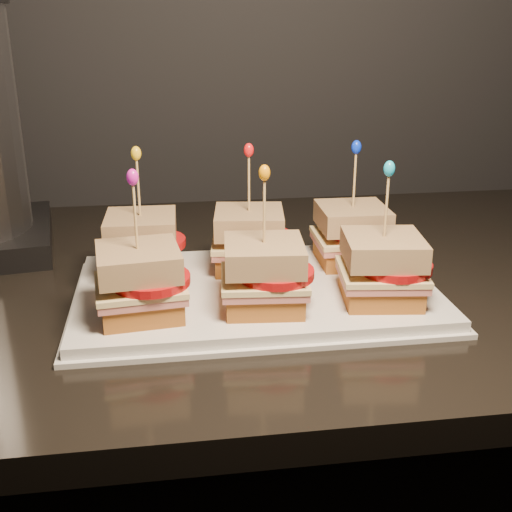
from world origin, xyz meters
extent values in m
cube|color=black|center=(0.75, 1.65, 0.91)|extent=(2.43, 0.71, 0.03)
cube|color=silver|center=(0.60, 1.56, 0.93)|extent=(0.42, 0.26, 0.02)
cube|color=silver|center=(0.60, 1.56, 0.93)|extent=(0.43, 0.27, 0.01)
cube|color=brown|center=(0.47, 1.62, 0.95)|extent=(0.08, 0.08, 0.02)
cube|color=#B56156|center=(0.47, 1.62, 0.97)|extent=(0.09, 0.09, 0.01)
cube|color=beige|center=(0.47, 1.62, 0.98)|extent=(0.09, 0.09, 0.01)
cylinder|color=#AB0F11|center=(0.48, 1.61, 0.98)|extent=(0.08, 0.08, 0.01)
cube|color=#542E0E|center=(0.47, 1.62, 1.00)|extent=(0.09, 0.09, 0.03)
cylinder|color=tan|center=(0.47, 1.62, 1.05)|extent=(0.00, 0.00, 0.09)
ellipsoid|color=yellow|center=(0.47, 1.62, 1.09)|extent=(0.01, 0.01, 0.02)
cube|color=brown|center=(0.60, 1.62, 0.95)|extent=(0.09, 0.09, 0.02)
cube|color=#B56156|center=(0.60, 1.62, 0.97)|extent=(0.10, 0.10, 0.01)
cube|color=beige|center=(0.60, 1.62, 0.98)|extent=(0.10, 0.10, 0.01)
cylinder|color=#AB0F11|center=(0.62, 1.61, 0.98)|extent=(0.08, 0.08, 0.01)
cube|color=#542E0E|center=(0.60, 1.62, 1.00)|extent=(0.09, 0.09, 0.03)
cylinder|color=tan|center=(0.60, 1.62, 1.05)|extent=(0.00, 0.00, 0.09)
ellipsoid|color=red|center=(0.60, 1.62, 1.09)|extent=(0.01, 0.01, 0.02)
cube|color=brown|center=(0.74, 1.62, 0.95)|extent=(0.08, 0.08, 0.02)
cube|color=#B56156|center=(0.74, 1.62, 0.97)|extent=(0.09, 0.09, 0.01)
cube|color=beige|center=(0.74, 1.62, 0.98)|extent=(0.09, 0.09, 0.01)
cylinder|color=#AB0F11|center=(0.75, 1.61, 0.98)|extent=(0.08, 0.08, 0.01)
cube|color=#542E0E|center=(0.74, 1.62, 1.00)|extent=(0.09, 0.09, 0.03)
cylinder|color=tan|center=(0.74, 1.62, 1.05)|extent=(0.00, 0.00, 0.09)
ellipsoid|color=#0A2CE2|center=(0.74, 1.62, 1.09)|extent=(0.01, 0.01, 0.02)
cube|color=brown|center=(0.47, 1.50, 0.95)|extent=(0.09, 0.09, 0.02)
cube|color=#B56156|center=(0.47, 1.50, 0.97)|extent=(0.10, 0.10, 0.01)
cube|color=beige|center=(0.47, 1.50, 0.98)|extent=(0.10, 0.10, 0.01)
cylinder|color=#AB0F11|center=(0.48, 1.49, 0.98)|extent=(0.08, 0.08, 0.01)
cube|color=#542E0E|center=(0.47, 1.50, 1.00)|extent=(0.09, 0.09, 0.03)
cylinder|color=tan|center=(0.47, 1.50, 1.05)|extent=(0.00, 0.00, 0.09)
ellipsoid|color=#C719A0|center=(0.47, 1.50, 1.09)|extent=(0.01, 0.01, 0.02)
cube|color=brown|center=(0.60, 1.50, 0.95)|extent=(0.09, 0.09, 0.02)
cube|color=#B56156|center=(0.60, 1.50, 0.97)|extent=(0.10, 0.09, 0.01)
cube|color=beige|center=(0.60, 1.50, 0.98)|extent=(0.10, 0.10, 0.01)
cylinder|color=#AB0F11|center=(0.62, 1.49, 0.98)|extent=(0.08, 0.08, 0.01)
cube|color=#542E0E|center=(0.60, 1.50, 1.00)|extent=(0.09, 0.09, 0.03)
cylinder|color=tan|center=(0.60, 1.50, 1.05)|extent=(0.00, 0.00, 0.09)
ellipsoid|color=orange|center=(0.60, 1.50, 1.09)|extent=(0.01, 0.01, 0.02)
cube|color=brown|center=(0.74, 1.50, 0.95)|extent=(0.09, 0.09, 0.02)
cube|color=#B56156|center=(0.74, 1.50, 0.97)|extent=(0.10, 0.10, 0.01)
cube|color=beige|center=(0.74, 1.50, 0.98)|extent=(0.10, 0.10, 0.01)
cylinder|color=#AB0F11|center=(0.75, 1.49, 0.98)|extent=(0.08, 0.08, 0.01)
cube|color=#542E0E|center=(0.74, 1.50, 1.00)|extent=(0.09, 0.09, 0.03)
cylinder|color=tan|center=(0.74, 1.50, 1.05)|extent=(0.00, 0.00, 0.09)
ellipsoid|color=#15A1CA|center=(0.74, 1.50, 1.09)|extent=(0.01, 0.01, 0.02)
camera|label=1|loc=(0.50, 0.87, 1.24)|focal=45.00mm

